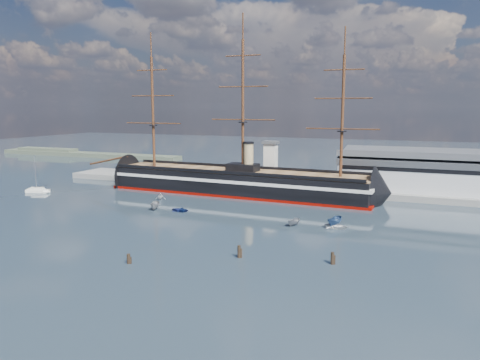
% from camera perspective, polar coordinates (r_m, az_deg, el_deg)
% --- Properties ---
extents(ground, '(600.00, 600.00, 0.00)m').
position_cam_1_polar(ground, '(136.22, -1.95, -3.26)').
color(ground, '#293540').
rests_on(ground, ground).
extents(quay, '(180.00, 18.00, 2.00)m').
position_cam_1_polar(quay, '(166.10, 6.33, -1.09)').
color(quay, slate).
rests_on(quay, ground).
extents(warehouse, '(63.00, 21.00, 11.60)m').
position_cam_1_polar(warehouse, '(162.67, 23.26, 0.87)').
color(warehouse, '#B7BABC').
rests_on(warehouse, ground).
extents(quay_tower, '(5.00, 5.00, 15.00)m').
position_cam_1_polar(quay_tower, '(163.90, 3.75, 2.26)').
color(quay_tower, silver).
rests_on(quay_tower, ground).
extents(shoreline, '(120.00, 10.00, 4.00)m').
position_cam_1_polar(shoreline, '(291.91, -19.49, 3.06)').
color(shoreline, '#3F4C38').
rests_on(shoreline, ground).
extents(warship, '(113.19, 19.76, 53.94)m').
position_cam_1_polar(warship, '(155.83, -0.93, -0.19)').
color(warship, black).
rests_on(warship, ground).
extents(sailboat, '(8.00, 4.66, 12.30)m').
position_cam_1_polar(sailboat, '(172.43, -23.44, -1.15)').
color(sailboat, white).
rests_on(sailboat, ground).
extents(motorboat_a, '(7.11, 4.77, 2.67)m').
position_cam_1_polar(motorboat_a, '(134.58, -10.30, -3.56)').
color(motorboat_a, '#979797').
rests_on(motorboat_a, ground).
extents(motorboat_b, '(1.28, 3.02, 1.40)m').
position_cam_1_polar(motorboat_b, '(130.95, -7.26, -3.83)').
color(motorboat_b, navy).
rests_on(motorboat_b, ground).
extents(motorboat_c, '(5.67, 3.41, 2.13)m').
position_cam_1_polar(motorboat_c, '(115.48, 6.56, -5.56)').
color(motorboat_c, slate).
rests_on(motorboat_c, ground).
extents(motorboat_d, '(6.61, 4.90, 2.22)m').
position_cam_1_polar(motorboat_d, '(148.60, -9.67, -2.35)').
color(motorboat_d, silver).
rests_on(motorboat_d, ground).
extents(motorboat_e, '(1.63, 3.53, 1.60)m').
position_cam_1_polar(motorboat_e, '(114.45, 11.64, -5.82)').
color(motorboat_e, white).
rests_on(motorboat_e, ground).
extents(motorboat_f, '(7.58, 4.19, 2.87)m').
position_cam_1_polar(motorboat_f, '(116.17, 11.44, -5.59)').
color(motorboat_f, navy).
rests_on(motorboat_f, ground).
extents(motorboat_g, '(4.81, 5.45, 1.88)m').
position_cam_1_polar(motorboat_g, '(130.31, -7.10, -3.89)').
color(motorboat_g, navy).
rests_on(motorboat_g, ground).
extents(piling_near_mid, '(0.64, 0.64, 2.56)m').
position_cam_1_polar(piling_near_mid, '(90.42, -13.41, -9.88)').
color(piling_near_mid, black).
rests_on(piling_near_mid, ground).
extents(piling_near_right, '(0.64, 0.64, 3.16)m').
position_cam_1_polar(piling_near_right, '(91.25, -0.12, -9.46)').
color(piling_near_right, black).
rests_on(piling_near_right, ground).
extents(piling_far_right, '(0.64, 0.64, 3.02)m').
position_cam_1_polar(piling_far_right, '(89.34, 11.17, -10.04)').
color(piling_far_right, black).
rests_on(piling_far_right, ground).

